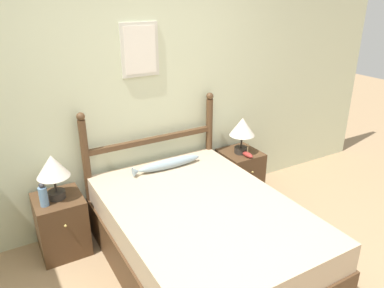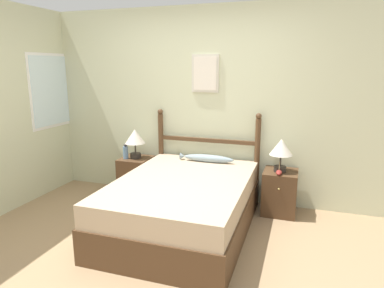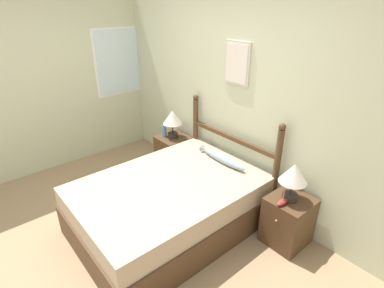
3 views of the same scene
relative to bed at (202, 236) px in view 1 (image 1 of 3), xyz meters
The scene contains 10 objects.
wall_back 1.46m from the bed, 97.51° to the left, with size 6.40×0.08×2.55m.
bed is the anchor object (origin of this frame).
headboard 1.03m from the bed, 90.00° to the left, with size 1.41×0.08×1.22m.
nightstand_left 1.27m from the bed, 140.97° to the left, with size 0.41×0.45×0.54m.
nightstand_right 1.27m from the bed, 39.03° to the left, with size 0.41×0.45×0.54m.
table_lamp_left 1.37m from the bed, 141.00° to the left, with size 0.27×0.27×0.40m.
table_lamp_right 1.35m from the bed, 38.66° to the left, with size 0.27×0.27×0.40m.
bottle 1.36m from the bed, 146.59° to the left, with size 0.07×0.07×0.21m.
model_boat 1.20m from the bed, 34.31° to the left, with size 0.07×0.17×0.15m.
fish_pillow 0.82m from the bed, 85.44° to the left, with size 0.71×0.10×0.10m.
Camera 1 is at (-1.23, -1.55, 2.21)m, focal length 35.00 mm.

